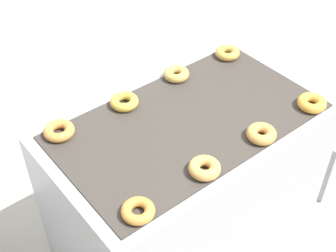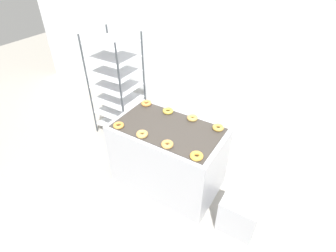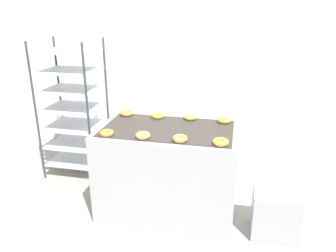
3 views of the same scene
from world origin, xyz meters
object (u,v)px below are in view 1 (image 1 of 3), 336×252
(fryer_machine, at_px, (186,186))
(donut_near_right, at_px, (312,103))
(donut_far_right, at_px, (227,53))
(donut_near_midright, at_px, (261,134))
(glaze_bin, at_px, (326,149))
(donut_far_left, at_px, (59,131))
(donut_far_midleft, at_px, (124,102))
(donut_far_midright, at_px, (176,74))
(donut_near_left, at_px, (138,211))
(donut_near_midleft, at_px, (205,168))

(fryer_machine, xyz_separation_m, donut_near_right, (0.50, -0.28, 0.46))
(fryer_machine, distance_m, donut_far_right, 0.73)
(donut_near_midright, bearing_deg, glaze_bin, 7.78)
(fryer_machine, xyz_separation_m, donut_far_left, (-0.50, 0.28, 0.46))
(donut_far_midleft, height_order, donut_far_midright, donut_far_midright)
(donut_far_left, bearing_deg, donut_near_left, -88.78)
(fryer_machine, height_order, donut_near_right, donut_near_right)
(glaze_bin, distance_m, donut_near_left, 1.65)
(donut_near_right, height_order, donut_far_midleft, donut_near_right)
(donut_far_midright, bearing_deg, donut_near_midleft, -119.63)
(donut_near_midright, bearing_deg, donut_near_left, -179.74)
(glaze_bin, distance_m, donut_far_midleft, 1.43)
(donut_far_midleft, xyz_separation_m, donut_far_midright, (0.33, 0.02, 0.00))
(fryer_machine, distance_m, donut_near_left, 0.73)
(donut_near_midleft, relative_size, donut_far_left, 0.97)
(glaze_bin, xyz_separation_m, donut_near_midright, (-0.85, -0.12, 0.69))
(donut_far_midleft, bearing_deg, glaze_bin, -20.25)
(donut_near_midright, xyz_separation_m, donut_far_midright, (-0.00, 0.57, -0.00))
(donut_near_midleft, distance_m, donut_far_midleft, 0.55)
(donut_far_midright, bearing_deg, donut_near_right, -59.17)
(donut_near_midright, relative_size, donut_far_right, 0.99)
(donut_far_midright, bearing_deg, donut_near_midright, -89.82)
(donut_near_midright, bearing_deg, donut_far_left, 139.90)
(glaze_bin, height_order, donut_near_midright, donut_near_midright)
(donut_near_midleft, relative_size, donut_near_midright, 1.01)
(donut_far_right, bearing_deg, fryer_machine, -151.64)
(donut_near_midleft, bearing_deg, fryer_machine, 60.23)
(donut_near_left, bearing_deg, donut_near_midright, 0.26)
(fryer_machine, distance_m, donut_far_left, 0.73)
(glaze_bin, bearing_deg, donut_near_left, -175.47)
(donut_near_left, distance_m, donut_near_right, 0.99)
(donut_near_left, distance_m, donut_far_midright, 0.86)
(fryer_machine, xyz_separation_m, donut_far_midright, (0.16, 0.29, 0.46))
(donut_near_left, height_order, donut_far_left, donut_far_left)
(donut_far_midright, bearing_deg, donut_far_right, -3.21)
(donut_far_midright, relative_size, donut_far_right, 0.99)
(donut_far_midright, bearing_deg, donut_far_left, -179.16)
(donut_far_left, bearing_deg, donut_far_right, -0.52)
(fryer_machine, height_order, donut_far_midleft, donut_far_midleft)
(donut_far_left, height_order, donut_far_right, donut_far_right)
(donut_near_midleft, height_order, donut_far_left, donut_near_midleft)
(glaze_bin, relative_size, donut_far_midright, 3.32)
(donut_far_midright, bearing_deg, donut_far_midleft, -176.68)
(donut_far_midleft, bearing_deg, donut_near_midleft, -89.40)
(glaze_bin, xyz_separation_m, donut_far_midleft, (-1.17, 0.43, 0.69))
(glaze_bin, relative_size, donut_near_midright, 3.30)
(donut_near_left, bearing_deg, donut_far_midleft, 59.76)
(donut_near_midleft, height_order, donut_far_right, donut_near_midleft)
(fryer_machine, xyz_separation_m, glaze_bin, (1.01, -0.17, -0.23))
(donut_near_right, bearing_deg, glaze_bin, 12.88)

